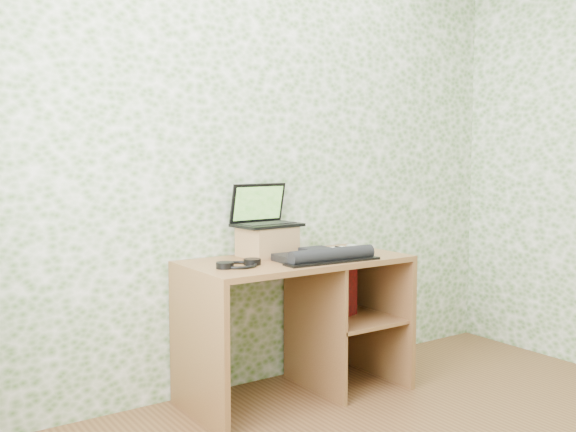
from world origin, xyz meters
TOP-DOWN VIEW (x-y plane):
  - wall_back at (0.00, 1.75)m, footprint 3.50×0.00m
  - desk at (0.08, 1.47)m, footprint 1.20×0.60m
  - riser at (-0.09, 1.58)m, footprint 0.29×0.25m
  - laptop at (-0.09, 1.62)m, footprint 0.36×0.27m
  - keyboard at (0.08, 1.30)m, footprint 0.54×0.29m
  - headphones at (-0.38, 1.39)m, footprint 0.25×0.20m
  - notepad at (0.36, 1.48)m, footprint 0.19×0.27m
  - mouse at (0.37, 1.42)m, footprint 0.06×0.09m
  - pen at (0.39, 1.53)m, footprint 0.02×0.13m
  - red_box at (0.28, 1.44)m, footprint 0.29×0.16m

SIDE VIEW (x-z plane):
  - desk at x=0.08m, z-range 0.11..0.86m
  - red_box at x=0.28m, z-range 0.39..0.72m
  - notepad at x=0.36m, z-range 0.75..0.76m
  - headphones at x=-0.38m, z-range 0.75..0.78m
  - pen at x=0.39m, z-range 0.76..0.77m
  - keyboard at x=0.08m, z-range 0.74..0.81m
  - mouse at x=0.37m, z-range 0.76..0.79m
  - riser at x=-0.09m, z-range 0.75..0.91m
  - laptop at x=-0.09m, z-range 0.85..1.08m
  - wall_back at x=0.00m, z-range -0.45..3.05m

